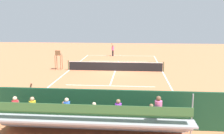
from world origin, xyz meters
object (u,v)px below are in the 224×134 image
Objects in this scene: equipment_bag at (121,119)px; tennis_racket at (108,56)px; tennis_player at (113,49)px; line_judge at (29,100)px; courtside_bench at (150,113)px; tennis_net at (115,66)px; tennis_ball_near at (103,58)px; tennis_ball_far at (114,60)px; umpire_chair at (58,58)px; bleacher_stand at (89,119)px.

equipment_bag reaches higher than tennis_racket.
line_judge is (2.80, 23.63, 0.00)m from tennis_player.
courtside_bench is at bearing 99.43° from tennis_player.
tennis_net reaches higher than tennis_ball_near.
tennis_net is at bearing 99.63° from tennis_racket.
tennis_racket is at bearing -95.11° from line_judge.
courtside_bench is at bearing 99.76° from tennis_ball_far.
tennis_ball_far is (-1.76, 1.85, 0.00)m from tennis_ball_near.
tennis_racket is 2.05m from tennis_ball_near.
umpire_chair is at bearing 67.58° from tennis_racket.
umpire_chair is at bearing -55.93° from courtside_bench.
equipment_bag is 0.47× the size of tennis_player.
courtside_bench is 0.93× the size of line_judge.
tennis_racket is at bearing -8.25° from tennis_player.
equipment_bag is 5.31m from line_judge.
line_judge is at bearing 85.94° from tennis_ball_near.
tennis_net is at bearing 179.28° from umpire_chair.
tennis_racket is 23.84m from line_judge.
tennis_net is 9.07m from tennis_ball_near.
tennis_net is at bearing -106.82° from line_judge.
courtside_bench reaches higher than equipment_bag.
line_judge is at bearing 84.89° from tennis_racket.
line_judge is at bearing 80.59° from tennis_ball_far.
equipment_bag is at bearing 95.51° from tennis_net.
bleacher_stand is 2.49m from equipment_bag.
line_judge is (-2.26, 13.11, -0.30)m from umpire_chair.
tennis_ball_near is (1.26, 1.87, -0.98)m from tennis_player.
tennis_ball_near is at bearing -80.54° from equipment_bag.
line_judge is (3.94, 13.03, 0.51)m from tennis_net.
tennis_player reaches higher than tennis_ball_far.
line_judge is (6.77, -0.24, 0.46)m from courtside_bench.
bleacher_stand reaches higher than umpire_chair.
umpire_chair is at bearing -80.21° from line_judge.
tennis_player reaches higher than tennis_ball_near.
tennis_player reaches higher than tennis_racket.
tennis_racket is at bearing -79.04° from courtside_bench.
tennis_ball_near is (-3.80, -8.66, -1.28)m from umpire_chair.
line_judge is (2.12, 23.73, 1.00)m from tennis_racket.
bleacher_stand reaches higher than tennis_racket.
equipment_bag is at bearing 119.07° from umpire_chair.
equipment_bag is 1.56× the size of tennis_racket.
equipment_bag is at bearing 95.44° from tennis_ball_far.
tennis_net reaches higher than equipment_bag.
umpire_chair is at bearing -68.36° from bleacher_stand.
tennis_net is at bearing 96.12° from tennis_player.
equipment_bag is at bearing 99.46° from tennis_ball_near.
umpire_chair reaches higher than tennis_ball_far.
bleacher_stand is 15.66× the size of tennis_racket.
tennis_net is 156.06× the size of tennis_ball_near.
bleacher_stand reaches higher than tennis_player.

